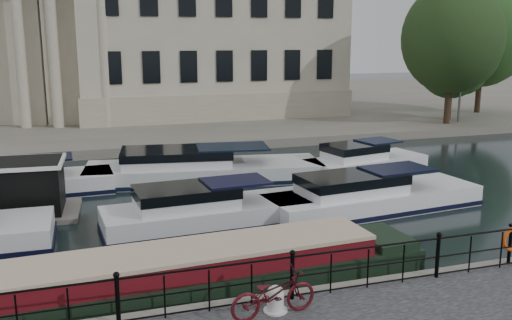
{
  "coord_description": "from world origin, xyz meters",
  "views": [
    {
      "loc": [
        -4.7,
        -13.83,
        6.62
      ],
      "look_at": [
        0.5,
        2.0,
        3.0
      ],
      "focal_mm": 40.0,
      "sensor_mm": 36.0,
      "label": 1
    }
  ],
  "objects_px": {
    "narrowboat": "(138,286)",
    "harbour_hut": "(30,191)",
    "bicycle": "(273,294)",
    "life_ring_post": "(512,240)",
    "mooring_bollard": "(276,299)"
  },
  "relations": [
    {
      "from": "bicycle",
      "to": "narrowboat",
      "type": "distance_m",
      "value": 3.97
    },
    {
      "from": "life_ring_post",
      "to": "narrowboat",
      "type": "height_order",
      "value": "life_ring_post"
    },
    {
      "from": "mooring_bollard",
      "to": "life_ring_post",
      "type": "height_order",
      "value": "life_ring_post"
    },
    {
      "from": "narrowboat",
      "to": "harbour_hut",
      "type": "bearing_deg",
      "value": 106.53
    },
    {
      "from": "bicycle",
      "to": "harbour_hut",
      "type": "distance_m",
      "value": 12.58
    },
    {
      "from": "bicycle",
      "to": "narrowboat",
      "type": "height_order",
      "value": "bicycle"
    },
    {
      "from": "bicycle",
      "to": "life_ring_post",
      "type": "xyz_separation_m",
      "value": [
        7.12,
        0.74,
        0.18
      ]
    },
    {
      "from": "bicycle",
      "to": "mooring_bollard",
      "type": "height_order",
      "value": "bicycle"
    },
    {
      "from": "life_ring_post",
      "to": "narrowboat",
      "type": "relative_size",
      "value": 0.07
    },
    {
      "from": "mooring_bollard",
      "to": "harbour_hut",
      "type": "height_order",
      "value": "harbour_hut"
    },
    {
      "from": "bicycle",
      "to": "narrowboat",
      "type": "xyz_separation_m",
      "value": [
        -2.62,
        2.89,
        -0.72
      ]
    },
    {
      "from": "life_ring_post",
      "to": "bicycle",
      "type": "bearing_deg",
      "value": -174.1
    },
    {
      "from": "life_ring_post",
      "to": "harbour_hut",
      "type": "relative_size",
      "value": 0.31
    },
    {
      "from": "life_ring_post",
      "to": "mooring_bollard",
      "type": "bearing_deg",
      "value": -175.56
    },
    {
      "from": "mooring_bollard",
      "to": "harbour_hut",
      "type": "distance_m",
      "value": 12.46
    }
  ]
}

